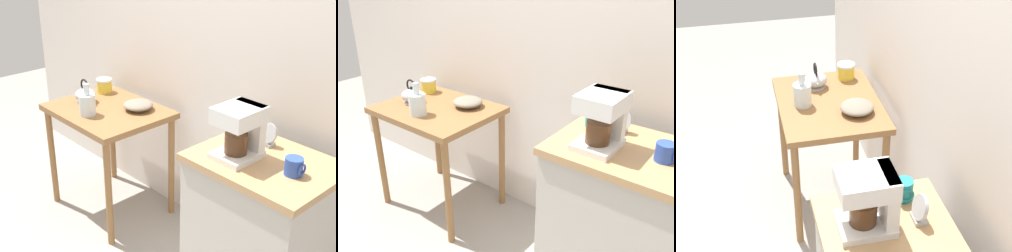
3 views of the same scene
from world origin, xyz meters
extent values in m
plane|color=gray|center=(0.00, 0.00, 0.00)|extent=(8.00, 8.00, 0.00)
cube|color=silver|center=(0.10, 0.47, 1.40)|extent=(4.40, 0.10, 2.80)
cube|color=olive|center=(-0.58, 0.06, 0.75)|extent=(0.76, 0.61, 0.04)
cylinder|color=olive|center=(-0.93, -0.20, 0.36)|extent=(0.04, 0.04, 0.73)
cylinder|color=olive|center=(-0.24, -0.20, 0.36)|extent=(0.04, 0.04, 0.73)
cylinder|color=olive|center=(-0.93, 0.32, 0.36)|extent=(0.04, 0.04, 0.73)
cylinder|color=olive|center=(-0.24, 0.32, 0.36)|extent=(0.04, 0.04, 0.73)
cube|color=#BCB7AD|center=(0.71, 0.05, 0.43)|extent=(0.64, 0.50, 0.86)
cube|color=tan|center=(0.71, 0.05, 0.87)|extent=(0.67, 0.53, 0.04)
cylinder|color=gray|center=(-0.43, 0.20, 0.77)|extent=(0.09, 0.09, 0.01)
ellipsoid|color=gray|center=(-0.43, 0.20, 0.80)|extent=(0.20, 0.20, 0.05)
cylinder|color=#B2B5BA|center=(-0.78, 0.02, 0.77)|extent=(0.12, 0.12, 0.01)
ellipsoid|color=#B2B5BA|center=(-0.78, 0.02, 0.82)|extent=(0.14, 0.14, 0.09)
cone|color=#B2B5BA|center=(-0.71, 0.02, 0.83)|extent=(0.07, 0.03, 0.05)
sphere|color=black|center=(-0.78, 0.02, 0.87)|extent=(0.02, 0.02, 0.02)
torus|color=black|center=(-0.78, 0.02, 0.89)|extent=(0.09, 0.01, 0.09)
cylinder|color=silver|center=(-0.58, -0.10, 0.84)|extent=(0.11, 0.11, 0.14)
cylinder|color=silver|center=(-0.58, -0.10, 0.94)|extent=(0.04, 0.04, 0.07)
cylinder|color=gold|center=(-0.86, 0.23, 0.81)|extent=(0.11, 0.11, 0.09)
cylinder|color=white|center=(-0.86, 0.23, 0.86)|extent=(0.11, 0.11, 0.01)
cube|color=white|center=(0.60, -0.03, 0.91)|extent=(0.18, 0.22, 0.03)
cube|color=white|center=(0.60, 0.05, 1.02)|extent=(0.16, 0.05, 0.26)
cube|color=white|center=(0.60, -0.03, 1.11)|extent=(0.18, 0.22, 0.08)
cylinder|color=#4C2D19|center=(0.60, -0.04, 0.97)|extent=(0.11, 0.11, 0.10)
cylinder|color=#2D4CAD|center=(0.88, 0.03, 0.93)|extent=(0.08, 0.08, 0.08)
torus|color=#2D4CAD|center=(0.92, 0.03, 0.93)|extent=(0.01, 0.06, 0.06)
cylinder|color=teal|center=(0.48, 0.16, 0.94)|extent=(0.07, 0.07, 0.09)
torus|color=teal|center=(0.52, 0.16, 0.94)|extent=(0.01, 0.06, 0.06)
cube|color=#B2B5BA|center=(0.62, 0.18, 0.90)|extent=(0.07, 0.05, 0.02)
cylinder|color=#B2B5BA|center=(0.62, 0.18, 0.96)|extent=(0.11, 0.05, 0.11)
cylinder|color=black|center=(0.62, 0.18, 0.96)|extent=(0.09, 0.04, 0.09)
camera|label=1|loc=(1.88, -1.64, 1.96)|focal=51.26mm
camera|label=2|loc=(1.19, -1.45, 1.68)|focal=39.31mm
camera|label=3|loc=(1.95, -0.43, 2.28)|focal=52.95mm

